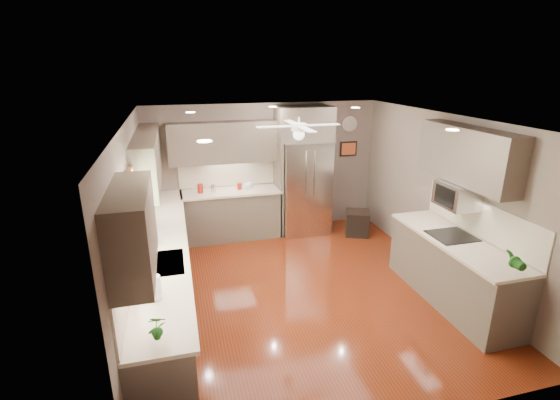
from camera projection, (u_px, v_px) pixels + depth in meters
name	position (u px, v px, depth m)	size (l,w,h in m)	color
floor	(303.00, 289.00, 6.04)	(5.00, 5.00, 0.00)	#54190B
ceiling	(306.00, 120.00, 5.24)	(5.00, 5.00, 0.00)	white
wall_back	(265.00, 168.00, 7.93)	(4.50, 4.50, 0.00)	#6A5A50
wall_front	(398.00, 310.00, 3.35)	(4.50, 4.50, 0.00)	#6A5A50
wall_left	(134.00, 226.00, 5.09)	(5.00, 5.00, 0.00)	#6A5A50
wall_right	(444.00, 197.00, 6.19)	(5.00, 5.00, 0.00)	#6A5A50
canister_a	(200.00, 189.00, 7.41)	(0.11, 0.11, 0.17)	maroon
canister_b	(213.00, 188.00, 7.47)	(0.09, 0.09, 0.14)	silver
canister_d	(239.00, 186.00, 7.63)	(0.08, 0.08, 0.13)	maroon
soap_bottle	(152.00, 239.00, 5.25)	(0.08, 0.08, 0.17)	white
potted_plant_left	(156.00, 326.00, 3.40)	(0.16, 0.11, 0.30)	#1F611B
potted_plant_right	(515.00, 261.00, 4.51)	(0.18, 0.14, 0.33)	#1F611B
bowl	(248.00, 188.00, 7.67)	(0.22, 0.22, 0.05)	#BAAF8B
left_run	(164.00, 272.00, 5.55)	(0.65, 4.70, 1.45)	brown
back_run	(231.00, 213.00, 7.73)	(1.85, 0.65, 1.45)	brown
uppers	(242.00, 159.00, 5.91)	(4.50, 4.70, 0.95)	brown
window	(130.00, 217.00, 4.55)	(0.05, 1.12, 0.92)	#BFF2B2
sink	(162.00, 265.00, 4.82)	(0.50, 0.70, 0.32)	silver
refrigerator	(304.00, 173.00, 7.81)	(1.06, 0.75, 2.45)	silver
right_run	(453.00, 269.00, 5.62)	(0.70, 2.20, 1.45)	brown
microwave	(457.00, 195.00, 5.55)	(0.43, 0.55, 0.34)	silver
ceiling_fan	(299.00, 129.00, 5.57)	(1.18, 1.18, 0.32)	white
recessed_lights	(294.00, 117.00, 5.60)	(2.84, 3.14, 0.01)	white
wall_clock	(350.00, 124.00, 8.09)	(0.30, 0.03, 0.30)	white
framed_print	(348.00, 149.00, 8.24)	(0.36, 0.03, 0.30)	black
stool	(357.00, 223.00, 7.92)	(0.57, 0.57, 0.50)	black
paper_towel	(156.00, 287.00, 4.01)	(0.11, 0.11, 0.27)	white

